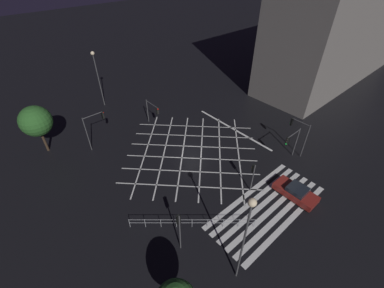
# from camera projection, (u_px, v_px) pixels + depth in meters

# --- Properties ---
(ground_plane) EXTENTS (200.00, 200.00, 0.00)m
(ground_plane) POSITION_uv_depth(u_px,v_px,m) (192.00, 152.00, 30.94)
(ground_plane) COLOR black
(road_markings) EXTENTS (18.85, 22.83, 0.01)m
(road_markings) POSITION_uv_depth(u_px,v_px,m) (232.00, 178.00, 27.54)
(road_markings) COLOR silver
(road_markings) RESTS_ON ground_plane
(office_building) EXTENTS (34.03, 10.06, 22.69)m
(office_building) POSITION_uv_depth(u_px,v_px,m) (348.00, 11.00, 41.52)
(office_building) COLOR slate
(office_building) RESTS_ON ground_plane
(traffic_light_se_main) EXTENTS (2.65, 0.36, 3.83)m
(traffic_light_se_main) POSITION_uv_depth(u_px,v_px,m) (291.00, 141.00, 28.08)
(traffic_light_se_main) COLOR #424244
(traffic_light_se_main) RESTS_ON ground_plane
(traffic_light_sw_cross) EXTENTS (0.36, 0.39, 4.20)m
(traffic_light_sw_cross) POSITION_uv_depth(u_px,v_px,m) (179.00, 225.00, 19.40)
(traffic_light_sw_cross) COLOR #424244
(traffic_light_sw_cross) RESTS_ON ground_plane
(traffic_light_nw_main) EXTENTS (2.59, 0.36, 4.56)m
(traffic_light_nw_main) POSITION_uv_depth(u_px,v_px,m) (95.00, 123.00, 29.91)
(traffic_light_nw_main) COLOR #424244
(traffic_light_nw_main) RESTS_ON ground_plane
(traffic_light_se_cross) EXTENTS (0.36, 2.40, 4.42)m
(traffic_light_se_cross) POSITION_uv_depth(u_px,v_px,m) (298.00, 130.00, 29.04)
(traffic_light_se_cross) COLOR #424244
(traffic_light_se_cross) RESTS_ON ground_plane
(traffic_light_median_north) EXTENTS (0.36, 2.80, 3.45)m
(traffic_light_median_north) POSITION_uv_depth(u_px,v_px,m) (153.00, 110.00, 33.85)
(traffic_light_median_north) COLOR #424244
(traffic_light_median_north) RESTS_ON ground_plane
(traffic_light_median_south) EXTENTS (0.36, 0.39, 3.47)m
(traffic_light_median_south) POSITION_uv_depth(u_px,v_px,m) (253.00, 172.00, 24.66)
(traffic_light_median_south) COLOR #424244
(traffic_light_median_south) RESTS_ON ground_plane
(street_lamp_east) EXTENTS (0.54, 0.54, 8.29)m
(street_lamp_east) POSITION_uv_depth(u_px,v_px,m) (96.00, 68.00, 36.37)
(street_lamp_east) COLOR #424244
(street_lamp_east) RESTS_ON ground_plane
(street_lamp_west) EXTENTS (0.53, 0.53, 8.78)m
(street_lamp_west) POSITION_uv_depth(u_px,v_px,m) (247.00, 226.00, 15.57)
(street_lamp_west) COLOR #424244
(street_lamp_west) RESTS_ON ground_plane
(street_tree_near) EXTENTS (3.50, 3.50, 5.95)m
(street_tree_near) POSITION_uv_depth(u_px,v_px,m) (36.00, 121.00, 28.66)
(street_tree_near) COLOR #38281C
(street_tree_near) RESTS_ON ground_plane
(waiting_car) EXTENTS (1.89, 4.20, 1.29)m
(waiting_car) POSITION_uv_depth(u_px,v_px,m) (296.00, 192.00, 25.16)
(waiting_car) COLOR maroon
(waiting_car) RESTS_ON ground_plane
(pedestrian_railing) EXTENTS (8.29, 7.28, 1.05)m
(pedestrian_railing) POSITION_uv_depth(u_px,v_px,m) (192.00, 222.00, 22.35)
(pedestrian_railing) COLOR #9EA0A5
(pedestrian_railing) RESTS_ON ground_plane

